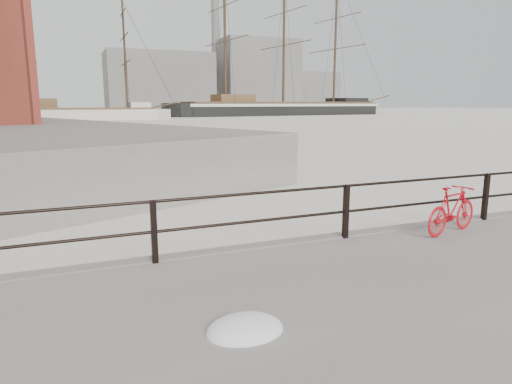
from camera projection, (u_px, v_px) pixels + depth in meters
name	position (u px, v px, depth m)	size (l,w,h in m)	color
ground	(476.00, 233.00, 9.98)	(400.00, 400.00, 0.00)	white
guardrail	(486.00, 197.00, 9.68)	(28.00, 0.10, 1.00)	black
bicycle	(452.00, 210.00, 8.67)	(1.54, 0.23, 0.93)	red
barque_black	(283.00, 115.00, 104.29)	(63.58, 20.81, 35.73)	black
schooner_mid	(86.00, 120.00, 76.03)	(30.52, 12.91, 21.81)	beige
industrial_west	(159.00, 83.00, 142.65)	(32.00, 18.00, 18.00)	gray
industrial_mid	(256.00, 76.00, 159.78)	(26.00, 20.00, 24.00)	gray
industrial_east	(307.00, 91.00, 173.92)	(20.00, 16.00, 14.00)	gray
smokestack	(216.00, 46.00, 157.49)	(2.80, 2.80, 44.00)	gray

